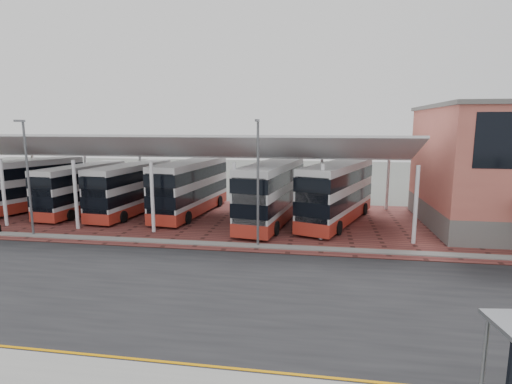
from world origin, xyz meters
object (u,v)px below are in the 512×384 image
bus_2 (132,189)px  bus_5 (337,193)px  bus_1 (83,189)px  bus_3 (191,188)px  bus_4 (272,193)px  bus_0 (22,186)px

bus_2 → bus_5: (17.63, -0.57, 0.20)m
bus_1 → bus_3: bus_3 is taller
bus_1 → bus_4: 17.16m
bus_1 → bus_5: (22.20, -0.44, 0.27)m
bus_1 → bus_4: (17.11, -1.32, 0.28)m
bus_0 → bus_1: bus_0 is taller
bus_0 → bus_5: size_ratio=0.97×
bus_2 → bus_5: 17.64m
bus_4 → bus_5: 5.17m
bus_2 → bus_5: size_ratio=0.91×
bus_3 → bus_5: (12.44, -1.20, 0.06)m
bus_3 → bus_5: size_ratio=0.98×
bus_2 → bus_3: bus_3 is taller
bus_0 → bus_5: (27.62, 0.31, 0.07)m
bus_5 → bus_2: bearing=-161.9°
bus_0 → bus_1: size_ratio=1.10×
bus_0 → bus_3: (15.18, 1.51, 0.01)m
bus_4 → bus_1: bearing=-175.5°
bus_0 → bus_1: bearing=26.6°
bus_1 → bus_4: bearing=0.3°
bus_1 → bus_3: 9.79m
bus_4 → bus_5: (5.09, 0.88, -0.01)m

